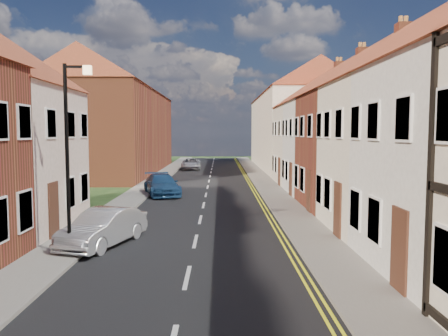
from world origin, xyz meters
TOP-DOWN VIEW (x-y plane):
  - road at (0.00, 30.00)m, footprint 7.00×90.00m
  - pavement_left at (-4.40, 30.00)m, footprint 1.80×90.00m
  - pavement_right at (4.40, 30.00)m, footprint 1.80×90.00m
  - cottage_r_cream_mid at (9.30, 23.50)m, footprint 8.30×5.20m
  - cottage_r_pink at (9.30, 28.90)m, footprint 8.30×6.00m
  - cottage_r_white_far at (9.30, 34.30)m, footprint 8.30×5.20m
  - cottage_r_cream_far at (9.30, 39.70)m, footprint 8.30×6.00m
  - block_right_far at (9.30, 55.00)m, footprint 8.30×24.20m
  - block_left_far at (-9.30, 50.00)m, footprint 8.30×24.20m
  - lamppost at (-3.81, 20.00)m, footprint 0.88×0.15m
  - car_mid at (-3.20, 21.45)m, footprint 2.55×4.18m
  - car_far at (-2.82, 34.00)m, footprint 3.15×4.97m
  - car_distant at (-2.25, 53.72)m, footprint 2.19×4.46m

SIDE VIEW (x-z plane):
  - road at x=0.00m, z-range 0.00..0.02m
  - pavement_left at x=-4.40m, z-range 0.00..0.12m
  - pavement_right at x=4.40m, z-range 0.00..0.12m
  - car_distant at x=-2.25m, z-range 0.00..1.22m
  - car_mid at x=-3.20m, z-range 0.00..1.30m
  - car_far at x=-2.82m, z-range 0.00..1.34m
  - lamppost at x=-3.81m, z-range 0.54..6.54m
  - cottage_r_pink at x=9.30m, z-range -0.03..8.97m
  - cottage_r_cream_far at x=9.30m, z-range -0.03..8.97m
  - cottage_r_cream_mid at x=9.30m, z-range -0.02..8.98m
  - cottage_r_white_far at x=9.30m, z-range -0.02..8.98m
  - block_right_far at x=9.30m, z-range 0.04..10.54m
  - block_left_far at x=-9.30m, z-range 0.04..10.54m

